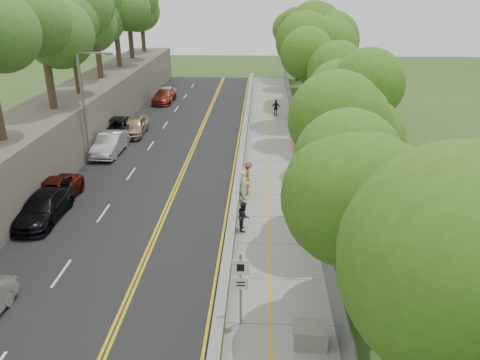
{
  "coord_description": "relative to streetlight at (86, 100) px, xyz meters",
  "views": [
    {
      "loc": [
        1.72,
        -17.41,
        12.11
      ],
      "look_at": [
        0.5,
        8.0,
        1.4
      ],
      "focal_mm": 35.0,
      "sensor_mm": 36.0,
      "label": 1
    }
  ],
  "objects": [
    {
      "name": "painter_1",
      "position": [
        11.21,
        -5.93,
        -3.63
      ],
      "size": [
        0.54,
        0.75,
        1.91
      ],
      "primitive_type": "imported",
      "rotation": [
        0.0,
        0.0,
        1.44
      ],
      "color": "white",
      "rests_on": "sidewalk"
    },
    {
      "name": "car_5",
      "position": [
        0.65,
        2.01,
        -3.8
      ],
      "size": [
        1.75,
        4.9,
        1.61
      ],
      "primitive_type": "imported",
      "rotation": [
        0.0,
        0.0,
        -0.01
      ],
      "color": "silver",
      "rests_on": "road"
    },
    {
      "name": "car_7",
      "position": [
        1.46,
        18.84,
        -3.88
      ],
      "size": [
        2.12,
        4.98,
        1.43
      ],
      "primitive_type": "imported",
      "rotation": [
        0.0,
        0.0,
        -0.02
      ],
      "color": "maroon",
      "rests_on": "road"
    },
    {
      "name": "car_2",
      "position": [
        -0.14,
        -6.99,
        -3.89
      ],
      "size": [
        2.45,
        5.17,
        1.43
      ],
      "primitive_type": "imported",
      "rotation": [
        0.0,
        0.0,
        -0.01
      ],
      "color": "#58140A",
      "rests_on": "road"
    },
    {
      "name": "car_4",
      "position": [
        1.26,
        6.98,
        -3.83
      ],
      "size": [
        1.94,
        4.57,
        1.54
      ],
      "primitive_type": "imported",
      "rotation": [
        0.0,
        0.0,
        0.03
      ],
      "color": "tan",
      "rests_on": "road"
    },
    {
      "name": "sidewalk",
      "position": [
        13.01,
        1.0,
        -4.61
      ],
      "size": [
        4.2,
        66.0,
        0.05
      ],
      "primitive_type": "cube",
      "color": "gray",
      "rests_on": "ground"
    },
    {
      "name": "trees_fenceside",
      "position": [
        17.46,
        1.0,
        2.36
      ],
      "size": [
        7.0,
        66.0,
        14.0
      ],
      "primitive_type": null,
      "color": "#447D1E",
      "rests_on": "ground"
    },
    {
      "name": "road",
      "position": [
        5.06,
        1.0,
        -4.62
      ],
      "size": [
        11.2,
        66.0,
        0.04
      ],
      "primitive_type": "cube",
      "color": "black",
      "rests_on": "ground"
    },
    {
      "name": "rock_embankment",
      "position": [
        -3.04,
        1.0,
        -2.64
      ],
      "size": [
        5.0,
        66.0,
        4.0
      ],
      "primitive_type": "cube",
      "color": "#595147",
      "rests_on": "ground"
    },
    {
      "name": "concrete_block",
      "position": [
        14.07,
        -18.0,
        -4.19
      ],
      "size": [
        1.23,
        0.94,
        0.79
      ],
      "primitive_type": "cube",
      "rotation": [
        0.0,
        0.0,
        -0.04
      ],
      "color": "slate",
      "rests_on": "sidewalk"
    },
    {
      "name": "painter_2",
      "position": [
        11.33,
        -9.55,
        -3.79
      ],
      "size": [
        0.65,
        0.81,
        1.61
      ],
      "primitive_type": "imported",
      "rotation": [
        0.0,
        0.0,
        1.63
      ],
      "color": "#222228",
      "rests_on": "sidewalk"
    },
    {
      "name": "car_6",
      "position": [
        -0.14,
        6.0,
        -3.8
      ],
      "size": [
        2.68,
        5.79,
        1.61
      ],
      "primitive_type": "imported",
      "rotation": [
        0.0,
        0.0,
        -0.0
      ],
      "color": "black",
      "rests_on": "road"
    },
    {
      "name": "painter_3",
      "position": [
        11.37,
        -3.73,
        -3.77
      ],
      "size": [
        0.69,
        1.11,
        1.65
      ],
      "primitive_type": "imported",
      "rotation": [
        0.0,
        0.0,
        1.65
      ],
      "color": "#9E4239",
      "rests_on": "sidewalk"
    },
    {
      "name": "ground",
      "position": [
        10.46,
        -14.0,
        -4.64
      ],
      "size": [
        140.0,
        140.0,
        0.0
      ],
      "primitive_type": "plane",
      "color": "#33511E",
      "rests_on": "ground"
    },
    {
      "name": "chainlink_fence",
      "position": [
        15.11,
        1.0,
        -3.64
      ],
      "size": [
        0.04,
        66.0,
        2.0
      ],
      "primitive_type": "cube",
      "color": "slate",
      "rests_on": "ground"
    },
    {
      "name": "construction_barrel",
      "position": [
        14.67,
        3.58,
        -4.11
      ],
      "size": [
        0.58,
        0.58,
        0.96
      ],
      "primitive_type": "cylinder",
      "color": "#FF4F14",
      "rests_on": "sidewalk"
    },
    {
      "name": "signpost",
      "position": [
        11.51,
        -17.02,
        -2.68
      ],
      "size": [
        0.62,
        0.09,
        3.1
      ],
      "color": "gray",
      "rests_on": "sidewalk"
    },
    {
      "name": "car_3",
      "position": [
        0.27,
        -8.89,
        -3.87
      ],
      "size": [
        2.06,
        5.02,
        1.45
      ],
      "primitive_type": "imported",
      "rotation": [
        0.0,
        0.0,
        0.0
      ],
      "color": "black",
      "rests_on": "road"
    },
    {
      "name": "trees_embankment",
      "position": [
        -2.54,
        1.0,
        5.86
      ],
      "size": [
        6.4,
        66.0,
        13.0
      ],
      "primitive_type": null,
      "color": "#487F2B",
      "rests_on": "rock_embankment"
    },
    {
      "name": "car_8",
      "position": [
        1.46,
        19.52,
        -3.8
      ],
      "size": [
        1.97,
        4.73,
        1.6
      ],
      "primitive_type": "imported",
      "rotation": [
        0.0,
        0.0,
        0.02
      ],
      "color": "silver",
      "rests_on": "road"
    },
    {
      "name": "person_far",
      "position": [
        13.56,
        13.83,
        -3.8
      ],
      "size": [
        1.0,
        0.65,
        1.59
      ],
      "primitive_type": "imported",
      "rotation": [
        0.0,
        0.0,
        2.83
      ],
      "color": "black",
      "rests_on": "sidewalk"
    },
    {
      "name": "streetlight",
      "position": [
        0.0,
        0.0,
        0.0
      ],
      "size": [
        2.52,
        0.22,
        8.0
      ],
      "color": "gray",
      "rests_on": "ground"
    },
    {
      "name": "jersey_barrier",
      "position": [
        10.71,
        1.0,
        -4.34
      ],
      "size": [
        0.42,
        66.0,
        0.6
      ],
      "primitive_type": "cube",
      "color": "#98DB1B",
      "rests_on": "ground"
    },
    {
      "name": "painter_0",
      "position": [
        11.21,
        -5.02,
        -3.79
      ],
      "size": [
        0.79,
        0.93,
        1.61
      ],
      "primitive_type": "imported",
      "rotation": [
        0.0,
        0.0,
        1.99
      ],
      "color": "#BB9100",
      "rests_on": "sidewalk"
    }
  ]
}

